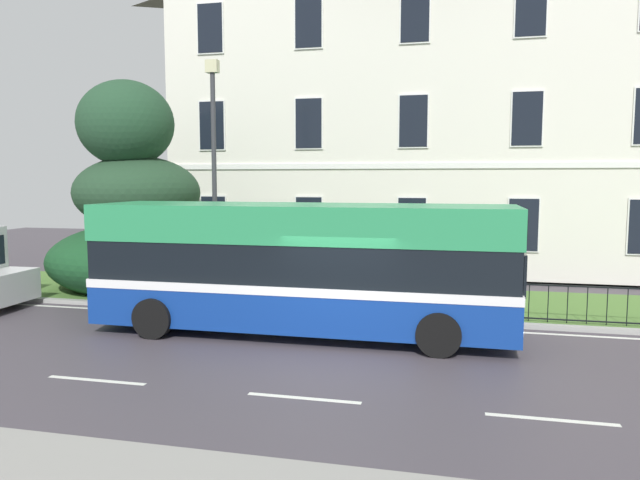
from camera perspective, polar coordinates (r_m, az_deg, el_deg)
ground_plane at (r=12.98m, az=1.45°, el=-10.96°), size 60.00×56.00×0.18m
georgian_townhouse at (r=27.12m, az=9.80°, el=13.41°), size 19.79×10.10×14.35m
iron_verge_railing at (r=16.12m, az=7.04°, el=-5.33°), size 14.31×0.04×0.97m
evergreen_tree at (r=20.87m, az=-17.37°, el=2.18°), size 5.67×5.67×7.13m
single_decker_bus at (r=14.32m, az=-1.74°, el=-2.51°), size 10.07×2.77×3.14m
street_lamp_post at (r=17.85m, az=-10.12°, el=7.05°), size 0.36×0.24×7.04m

